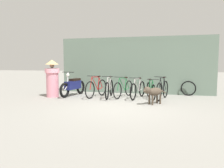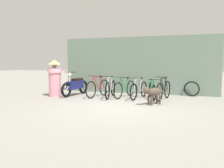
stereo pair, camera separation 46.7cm
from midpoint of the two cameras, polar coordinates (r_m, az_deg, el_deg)
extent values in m
plane|color=gray|center=(7.05, 3.10, -6.24)|extent=(60.00, 60.00, 0.00)
cube|color=slate|center=(10.35, 7.95, 4.84)|extent=(7.20, 0.20, 2.64)
torus|color=black|center=(8.82, -4.02, -1.53)|extent=(0.20, 0.70, 0.71)
torus|color=black|center=(9.67, -0.70, -0.89)|extent=(0.20, 0.70, 0.71)
cylinder|color=red|center=(9.12, -2.66, 0.17)|extent=(0.13, 0.50, 0.58)
cylinder|color=red|center=(9.37, -1.71, 0.20)|extent=(0.05, 0.13, 0.54)
cylinder|color=red|center=(9.15, -2.50, 1.85)|extent=(0.15, 0.57, 0.06)
cylinder|color=red|center=(9.52, -1.27, -1.16)|extent=(0.11, 0.38, 0.08)
cylinder|color=red|center=(9.53, -1.12, 0.45)|extent=(0.09, 0.30, 0.49)
cylinder|color=red|center=(8.86, -3.76, 0.17)|extent=(0.07, 0.18, 0.52)
cube|color=black|center=(9.39, -1.56, 2.03)|extent=(0.11, 0.19, 0.05)
cylinder|color=black|center=(8.90, -3.50, 2.12)|extent=(0.45, 0.12, 0.02)
torus|color=black|center=(8.51, 0.37, -1.79)|extent=(0.12, 0.71, 0.70)
torus|color=black|center=(9.55, 1.70, -0.99)|extent=(0.12, 0.71, 0.70)
cylinder|color=beige|center=(8.89, 0.92, 0.00)|extent=(0.07, 0.53, 0.58)
cylinder|color=beige|center=(9.19, 1.30, 0.07)|extent=(0.04, 0.14, 0.53)
cylinder|color=beige|center=(8.92, 1.00, 1.72)|extent=(0.08, 0.62, 0.06)
cylinder|color=beige|center=(9.36, 1.47, -1.29)|extent=(0.06, 0.41, 0.08)
cylinder|color=beige|center=(9.38, 1.54, 0.35)|extent=(0.06, 0.32, 0.49)
cylinder|color=beige|center=(8.56, 0.48, -0.03)|extent=(0.04, 0.19, 0.52)
cube|color=black|center=(9.22, 1.37, 1.92)|extent=(0.09, 0.19, 0.05)
cylinder|color=black|center=(8.62, 0.60, 1.97)|extent=(0.46, 0.06, 0.02)
torus|color=black|center=(8.64, 3.16, -1.78)|extent=(0.23, 0.66, 0.68)
torus|color=black|center=(9.54, 6.30, -1.11)|extent=(0.23, 0.66, 0.68)
cylinder|color=#1E7238|center=(8.96, 4.46, -0.11)|extent=(0.17, 0.50, 0.56)
cylinder|color=#1E7238|center=(9.23, 5.36, -0.06)|extent=(0.06, 0.13, 0.51)
cylinder|color=#1E7238|center=(8.99, 4.63, 1.53)|extent=(0.19, 0.58, 0.06)
cylinder|color=#1E7238|center=(9.38, 5.76, -1.38)|extent=(0.14, 0.38, 0.08)
cylinder|color=#1E7238|center=(9.39, 5.92, 0.19)|extent=(0.11, 0.30, 0.47)
cylinder|color=#1E7238|center=(8.68, 3.42, -0.12)|extent=(0.08, 0.18, 0.50)
cube|color=black|center=(9.25, 5.53, 1.71)|extent=(0.12, 0.19, 0.05)
cylinder|color=black|center=(8.72, 3.69, 1.79)|extent=(0.45, 0.15, 0.02)
torus|color=black|center=(8.40, 7.25, -2.07)|extent=(0.19, 0.66, 0.66)
torus|color=black|center=(9.39, 9.71, -1.30)|extent=(0.19, 0.66, 0.66)
cylinder|color=beige|center=(8.76, 8.28, -0.35)|extent=(0.14, 0.52, 0.55)
cylinder|color=beige|center=(9.04, 8.98, -0.28)|extent=(0.06, 0.14, 0.50)
cylinder|color=beige|center=(8.78, 8.43, 1.30)|extent=(0.16, 0.61, 0.06)
cylinder|color=beige|center=(9.21, 9.28, -1.59)|extent=(0.11, 0.40, 0.08)
cylinder|color=beige|center=(9.23, 9.42, -0.02)|extent=(0.09, 0.32, 0.46)
cylinder|color=beige|center=(8.44, 7.47, -0.39)|extent=(0.07, 0.19, 0.49)
cube|color=black|center=(9.07, 9.13, 1.50)|extent=(0.11, 0.19, 0.05)
cylinder|color=black|center=(8.49, 7.70, 1.55)|extent=(0.45, 0.12, 0.02)
torus|color=black|center=(8.46, 12.50, -2.26)|extent=(0.21, 0.61, 0.62)
torus|color=black|center=(9.41, 11.36, -1.45)|extent=(0.21, 0.61, 0.62)
cylinder|color=#1E7238|center=(8.80, 12.05, -0.62)|extent=(0.16, 0.47, 0.52)
cylinder|color=#1E7238|center=(9.08, 11.73, -0.53)|extent=(0.06, 0.13, 0.47)
cylinder|color=#1E7238|center=(8.83, 12.03, 0.91)|extent=(0.18, 0.55, 0.06)
cylinder|color=#1E7238|center=(9.23, 11.55, -1.73)|extent=(0.13, 0.36, 0.07)
cylinder|color=#1E7238|center=(9.26, 11.53, -0.27)|extent=(0.11, 0.29, 0.43)
cylinder|color=#1E7238|center=(8.50, 12.43, -0.69)|extent=(0.07, 0.17, 0.46)
cube|color=black|center=(9.10, 11.70, 1.15)|extent=(0.12, 0.19, 0.05)
cylinder|color=black|center=(8.55, 12.38, 1.13)|extent=(0.45, 0.15, 0.02)
torus|color=black|center=(8.34, 13.88, -2.09)|extent=(0.22, 0.70, 0.71)
torus|color=black|center=(9.24, 15.67, -1.40)|extent=(0.22, 0.70, 0.71)
cylinder|color=black|center=(8.66, 14.65, -0.29)|extent=(0.14, 0.47, 0.58)
cylinder|color=black|center=(8.92, 15.16, -0.25)|extent=(0.06, 0.13, 0.54)
cylinder|color=black|center=(8.68, 14.79, 1.48)|extent=(0.16, 0.54, 0.06)
cylinder|color=black|center=(9.08, 15.35, -1.69)|extent=(0.12, 0.36, 0.08)
cylinder|color=black|center=(9.09, 15.48, 0.01)|extent=(0.10, 0.28, 0.49)
cylinder|color=black|center=(8.38, 14.07, -0.29)|extent=(0.07, 0.17, 0.52)
cube|color=black|center=(8.95, 15.29, 1.66)|extent=(0.11, 0.19, 0.05)
cylinder|color=black|center=(8.42, 14.26, 1.76)|extent=(0.45, 0.14, 0.02)
torus|color=black|center=(9.25, -10.45, -1.53)|extent=(0.21, 0.64, 0.63)
torus|color=black|center=(10.26, -6.23, -0.78)|extent=(0.21, 0.64, 0.63)
cube|color=navy|center=(9.73, -8.24, -0.21)|extent=(0.43, 0.96, 0.35)
cube|color=black|center=(9.85, -7.70, 1.18)|extent=(0.34, 0.62, 0.10)
cylinder|color=silver|center=(9.39, -9.63, 1.33)|extent=(0.07, 0.15, 0.58)
cylinder|color=silver|center=(9.31, -10.11, -0.99)|extent=(0.08, 0.22, 0.19)
cylinder|color=black|center=(9.41, -9.49, 3.09)|extent=(0.58, 0.12, 0.03)
sphere|color=silver|center=(9.39, -9.59, 2.35)|extent=(0.16, 0.16, 0.14)
ellipsoid|color=#4C3F33|center=(7.69, 12.73, -2.04)|extent=(0.62, 0.64, 0.29)
cylinder|color=#4C3F33|center=(7.55, 12.07, -4.28)|extent=(0.09, 0.09, 0.33)
cylinder|color=#4C3F33|center=(7.66, 11.26, -4.12)|extent=(0.09, 0.09, 0.33)
cylinder|color=#4C3F33|center=(7.81, 14.09, -4.00)|extent=(0.09, 0.09, 0.33)
cylinder|color=#4C3F33|center=(7.91, 13.28, -3.85)|extent=(0.09, 0.09, 0.33)
sphere|color=#4C3F33|center=(7.43, 10.68, -1.65)|extent=(0.34, 0.34, 0.24)
ellipsoid|color=#4C3F33|center=(7.36, 10.08, -1.85)|extent=(0.16, 0.16, 0.09)
cylinder|color=#4C3F33|center=(7.98, 14.87, -2.03)|extent=(0.21, 0.23, 0.15)
cylinder|color=pink|center=(9.61, -13.36, 0.40)|extent=(0.62, 0.62, 1.20)
cylinder|color=#FFA0B2|center=(9.58, -13.43, 3.45)|extent=(0.73, 0.73, 0.18)
sphere|color=tan|center=(9.57, -13.46, 4.67)|extent=(0.23, 0.23, 0.19)
cone|color=tan|center=(9.57, -13.48, 5.57)|extent=(0.68, 0.68, 0.20)
torus|color=black|center=(10.05, 21.36, -1.20)|extent=(0.65, 0.16, 0.65)
camera|label=1|loc=(0.23, -88.36, 0.16)|focal=35.00mm
camera|label=2|loc=(0.23, 91.64, -0.16)|focal=35.00mm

